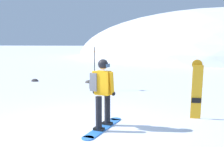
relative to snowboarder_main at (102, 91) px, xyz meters
The scene contains 7 objects.
ground_plane 1.04m from the snowboarder_main, 151.49° to the right, with size 300.00×300.00×0.00m, color white.
ridge_peak_main 36.22m from the snowboarder_main, 73.02° to the left, with size 41.22×37.10×13.70m.
snowboarder_main is the anchor object (origin of this frame).
spare_snowboard 2.66m from the snowboarder_main, 25.36° to the left, with size 0.28×0.24×1.65m.
piste_marker_near 5.22m from the snowboarder_main, 105.10° to the left, with size 0.20×0.20×1.96m.
rock_mid 8.74m from the snowboarder_main, 126.42° to the left, with size 0.39×0.33×0.28m.
rock_small 7.33m from the snowboarder_main, 106.96° to the left, with size 0.41×0.35×0.29m.
Camera 1 is at (1.67, -5.86, 2.11)m, focal length 41.57 mm.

